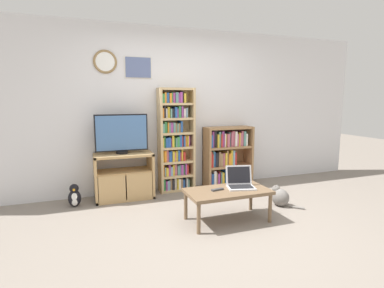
{
  "coord_description": "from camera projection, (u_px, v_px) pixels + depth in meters",
  "views": [
    {
      "loc": [
        -1.4,
        -2.92,
        1.49
      ],
      "look_at": [
        0.03,
        0.97,
        0.86
      ],
      "focal_mm": 28.0,
      "sensor_mm": 36.0,
      "label": 1
    }
  ],
  "objects": [
    {
      "name": "ground_plane",
      "position": [
        219.0,
        230.0,
        3.41
      ],
      "size": [
        18.0,
        18.0,
        0.0
      ],
      "primitive_type": "plane",
      "color": "gray"
    },
    {
      "name": "remote_near_laptop",
      "position": [
        218.0,
        190.0,
        3.61
      ],
      "size": [
        0.17,
        0.07,
        0.02
      ],
      "rotation": [
        0.0,
        0.0,
        1.73
      ],
      "color": "#38383A",
      "rests_on": "coffee_table"
    },
    {
      "name": "coffee_table",
      "position": [
        228.0,
        193.0,
        3.64
      ],
      "size": [
        1.01,
        0.53,
        0.39
      ],
      "color": "brown",
      "rests_on": "ground_plane"
    },
    {
      "name": "laptop",
      "position": [
        240.0,
        182.0,
        3.73
      ],
      "size": [
        0.39,
        0.35,
        0.26
      ],
      "rotation": [
        0.0,
        0.0,
        -0.25
      ],
      "color": "silver",
      "rests_on": "coffee_table"
    },
    {
      "name": "cat",
      "position": [
        280.0,
        197.0,
        4.19
      ],
      "size": [
        0.38,
        0.41,
        0.29
      ],
      "rotation": [
        0.0,
        0.0,
        0.44
      ],
      "color": "slate",
      "rests_on": "ground_plane"
    },
    {
      "name": "bookshelf_tall",
      "position": [
        175.0,
        142.0,
        4.8
      ],
      "size": [
        0.57,
        0.25,
        1.66
      ],
      "color": "tan",
      "rests_on": "ground_plane"
    },
    {
      "name": "wall_back",
      "position": [
        173.0,
        110.0,
        4.87
      ],
      "size": [
        7.16,
        0.09,
        2.6
      ],
      "color": "silver",
      "rests_on": "ground_plane"
    },
    {
      "name": "penguin_figurine",
      "position": [
        74.0,
        196.0,
        4.15
      ],
      "size": [
        0.17,
        0.16,
        0.32
      ],
      "color": "black",
      "rests_on": "ground_plane"
    },
    {
      "name": "television",
      "position": [
        122.0,
        134.0,
        4.38
      ],
      "size": [
        0.76,
        0.18,
        0.58
      ],
      "color": "black",
      "rests_on": "tv_stand"
    },
    {
      "name": "tv_stand",
      "position": [
        124.0,
        176.0,
        4.46
      ],
      "size": [
        0.85,
        0.43,
        0.69
      ],
      "color": "tan",
      "rests_on": "ground_plane"
    },
    {
      "name": "bookshelf_short",
      "position": [
        225.0,
        157.0,
        5.12
      ],
      "size": [
        0.83,
        0.31,
        1.02
      ],
      "color": "#9E754C",
      "rests_on": "ground_plane"
    }
  ]
}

